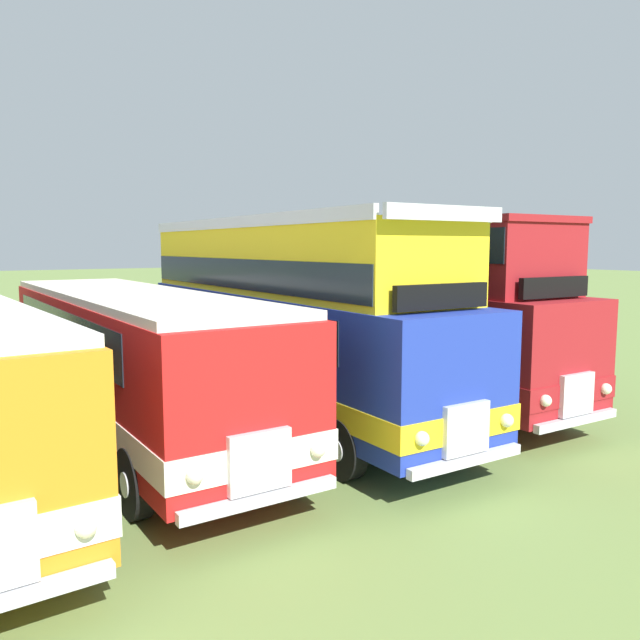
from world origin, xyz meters
TOP-DOWN VIEW (x-y plane):
  - bus_sixth_in_row at (5.18, 0.42)m, footprint 2.70×11.25m
  - bus_seventh_in_row at (8.63, -0.05)m, footprint 2.89×11.17m
  - bus_eighth_in_row at (12.08, -0.10)m, footprint 2.93×10.30m

SIDE VIEW (x-z plane):
  - bus_sixth_in_row at x=5.18m, z-range 0.26..3.25m
  - bus_seventh_in_row at x=8.63m, z-range 0.10..4.62m
  - bus_eighth_in_row at x=12.08m, z-range 0.22..4.71m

